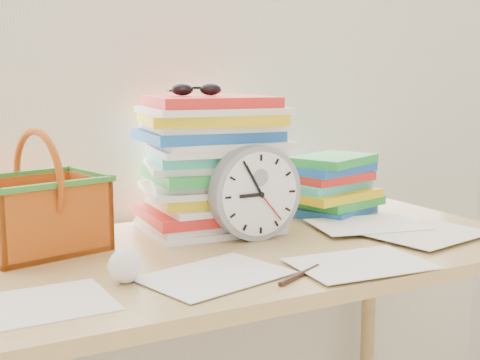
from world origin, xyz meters
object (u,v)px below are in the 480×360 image
desk (230,280)px  book_stack (332,185)px  clock (255,193)px  paper_stack (213,163)px  basket (38,192)px

desk → book_stack: 0.48m
clock → book_stack: clock is taller
paper_stack → clock: bearing=-75.3°
desk → book_stack: size_ratio=5.14×
book_stack → clock: bearing=-155.5°
desk → paper_stack: (0.05, 0.18, 0.24)m
paper_stack → book_stack: 0.37m
paper_stack → basket: 0.43m
clock → basket: basket is taller
paper_stack → basket: (-0.43, -0.01, -0.03)m
desk → book_stack: (0.41, 0.19, 0.16)m
desk → basket: (-0.38, 0.17, 0.21)m
book_stack → paper_stack: bearing=-179.2°
desk → clock: bearing=23.8°
clock → basket: (-0.46, 0.13, 0.02)m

